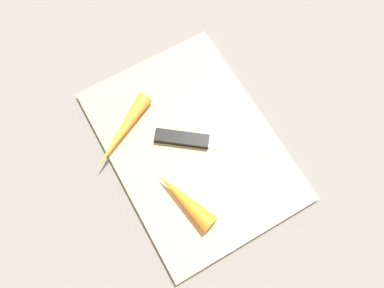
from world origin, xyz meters
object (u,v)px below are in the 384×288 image
cutting_board (192,145)px  carrot_long (122,132)px  carrot_short (184,200)px  knife (190,140)px

cutting_board → carrot_long: carrot_long is taller
carrot_short → cutting_board: bearing=-52.9°
knife → carrot_short: bearing=-86.7°
cutting_board → carrot_short: 0.10m
cutting_board → carrot_long: (0.07, 0.09, 0.02)m
carrot_long → carrot_short: (-0.15, -0.03, 0.00)m
cutting_board → carrot_long: size_ratio=2.49×
carrot_short → carrot_long: bearing=-3.5°
cutting_board → knife: size_ratio=2.11×
knife → carrot_long: size_ratio=1.18×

